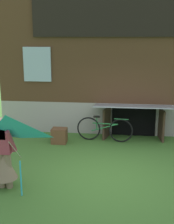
{
  "coord_description": "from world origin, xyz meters",
  "views": [
    {
      "loc": [
        0.29,
        -6.39,
        3.12
      ],
      "look_at": [
        -0.55,
        0.86,
        1.28
      ],
      "focal_mm": 47.54,
      "sensor_mm": 36.0,
      "label": 1
    }
  ],
  "objects_px": {
    "bicycle_green": "(104,129)",
    "wooden_crate": "(59,136)",
    "person": "(4,159)",
    "kite": "(7,139)"
  },
  "relations": [
    {
      "from": "bicycle_green",
      "to": "wooden_crate",
      "type": "xyz_separation_m",
      "value": [
        -1.35,
        -0.33,
        -0.16
      ]
    },
    {
      "from": "person",
      "to": "kite",
      "type": "distance_m",
      "value": 0.93
    },
    {
      "from": "person",
      "to": "kite",
      "type": "xyz_separation_m",
      "value": [
        0.33,
        -0.57,
        0.66
      ]
    },
    {
      "from": "person",
      "to": "wooden_crate",
      "type": "distance_m",
      "value": 2.95
    },
    {
      "from": "person",
      "to": "kite",
      "type": "relative_size",
      "value": 0.94
    },
    {
      "from": "person",
      "to": "kite",
      "type": "height_order",
      "value": "kite"
    },
    {
      "from": "bicycle_green",
      "to": "wooden_crate",
      "type": "distance_m",
      "value": 1.4
    },
    {
      "from": "person",
      "to": "bicycle_green",
      "type": "xyz_separation_m",
      "value": [
        1.92,
        3.19,
        -0.27
      ]
    },
    {
      "from": "kite",
      "to": "bicycle_green",
      "type": "bearing_deg",
      "value": 67.05
    },
    {
      "from": "bicycle_green",
      "to": "person",
      "type": "bearing_deg",
      "value": -115.68
    }
  ]
}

